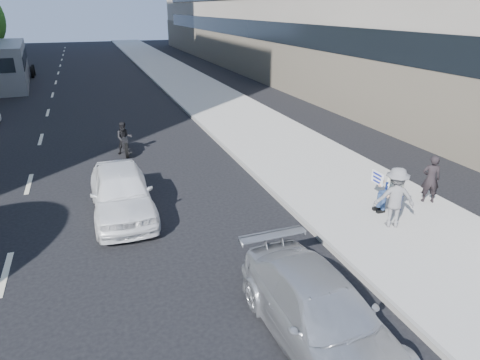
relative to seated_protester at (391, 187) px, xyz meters
name	(u,v)px	position (x,y,z in m)	size (l,w,h in m)	color
ground	(286,267)	(-4.27, -1.62, -0.87)	(160.00, 160.00, 0.00)	black
near_sidewalk	(213,100)	(-0.27, 18.38, -0.80)	(5.00, 120.00, 0.15)	#AFADA4
seated_protester	(391,187)	(0.00, 0.00, 0.00)	(0.83, 1.11, 1.31)	navy
jogger	(395,197)	(-0.61, -0.92, 0.15)	(1.13, 0.65, 1.76)	slate
pedestrian_woman	(431,179)	(1.53, 0.05, 0.06)	(0.57, 0.37, 1.56)	black
parked_sedan	(320,313)	(-4.77, -4.13, -0.22)	(1.84, 4.53, 1.31)	#B1B4B9
white_sedan_near	(121,192)	(-7.76, 2.71, -0.12)	(1.77, 4.40, 1.50)	white
motorcycle	(124,139)	(-7.09, 8.77, -0.24)	(0.71, 2.04, 1.42)	black
bus	(9,64)	(-14.08, 30.38, 0.76)	(3.50, 12.22, 3.30)	slate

